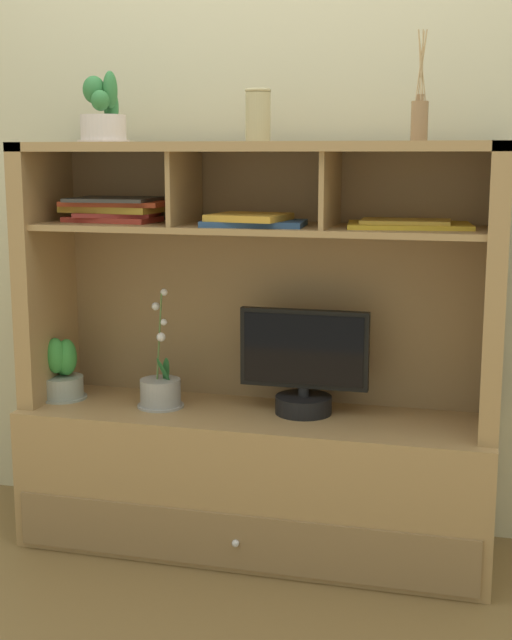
# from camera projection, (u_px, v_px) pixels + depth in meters

# --- Properties ---
(floor_plane) EXTENTS (6.00, 6.00, 0.02)m
(floor_plane) POSITION_uv_depth(u_px,v_px,m) (256.00, 545.00, 3.04)
(floor_plane) COLOR brown
(floor_plane) RESTS_ON ground
(back_wall) EXTENTS (6.00, 0.02, 2.80)m
(back_wall) POSITION_uv_depth(u_px,v_px,m) (276.00, 129.00, 3.03)
(back_wall) COLOR beige
(back_wall) RESTS_ON ground
(media_console) EXTENTS (1.56, 0.50, 1.35)m
(media_console) POSITION_uv_depth(u_px,v_px,m) (257.00, 430.00, 2.97)
(media_console) COLOR #9E7C4F
(media_console) RESTS_ON ground
(tv_monitor) EXTENTS (0.43, 0.19, 0.35)m
(tv_monitor) POSITION_uv_depth(u_px,v_px,m) (304.00, 369.00, 2.90)
(tv_monitor) COLOR black
(tv_monitor) RESTS_ON media_console
(potted_orchid) EXTENTS (0.16, 0.16, 0.41)m
(potted_orchid) POSITION_uv_depth(u_px,v_px,m) (161.00, 391.00, 2.99)
(potted_orchid) COLOR gray
(potted_orchid) RESTS_ON media_console
(potted_fern) EXTENTS (0.17, 0.17, 0.22)m
(potted_fern) POSITION_uv_depth(u_px,v_px,m) (62.00, 375.00, 3.09)
(potted_fern) COLOR gray
(potted_fern) RESTS_ON media_console
(magazine_stack_left) EXTENTS (0.41, 0.29, 0.02)m
(magazine_stack_left) POSITION_uv_depth(u_px,v_px,m) (408.00, 224.00, 2.74)
(magazine_stack_left) COLOR gold
(magazine_stack_left) RESTS_ON media_console
(magazine_stack_centre) EXTENTS (0.33, 0.24, 0.04)m
(magazine_stack_centre) POSITION_uv_depth(u_px,v_px,m) (252.00, 220.00, 2.79)
(magazine_stack_centre) COLOR navy
(magazine_stack_centre) RESTS_ON media_console
(magazine_stack_right) EXTENTS (0.36, 0.25, 0.08)m
(magazine_stack_right) POSITION_uv_depth(u_px,v_px,m) (115.00, 209.00, 2.97)
(magazine_stack_right) COLOR #AC362B
(magazine_stack_right) RESTS_ON media_console
(diffuser_bottle) EXTENTS (0.05, 0.05, 0.32)m
(diffuser_bottle) POSITION_uv_depth(u_px,v_px,m) (419.00, 118.00, 2.63)
(diffuser_bottle) COLOR #916D4A
(diffuser_bottle) RESTS_ON media_console
(potted_succulent) EXTENTS (0.17, 0.17, 0.23)m
(potted_succulent) POSITION_uv_depth(u_px,v_px,m) (103.00, 117.00, 2.87)
(potted_succulent) COLOR silver
(potted_succulent) RESTS_ON media_console
(ceramic_vase) EXTENTS (0.08, 0.08, 0.17)m
(ceramic_vase) POSITION_uv_depth(u_px,v_px,m) (258.00, 115.00, 2.79)
(ceramic_vase) COLOR tan
(ceramic_vase) RESTS_ON media_console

